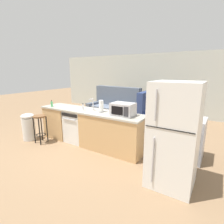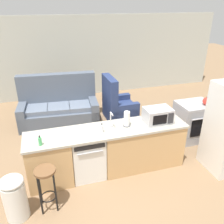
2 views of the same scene
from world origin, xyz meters
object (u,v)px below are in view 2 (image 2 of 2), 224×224
object	(u,v)px
paper_towel_roll	(127,119)
armchair	(117,107)
stove_range	(193,121)
bar_stool	(46,181)
couch	(59,108)
microwave	(158,115)
dish_soap_bottle	(40,141)
kettle	(207,101)
trash_bin	(15,197)
dishwasher	(87,155)
soap_bottle	(102,129)

from	to	relation	value
paper_towel_roll	armchair	size ratio (longest dim) A/B	0.24
stove_range	paper_towel_roll	xyz separation A→B (m)	(-1.84, -0.52, 0.59)
paper_towel_roll	bar_stool	size ratio (longest dim) A/B	0.38
couch	microwave	bearing A→B (deg)	-54.57
stove_range	microwave	bearing A→B (deg)	-155.93
paper_towel_roll	dish_soap_bottle	xyz separation A→B (m)	(-1.53, -0.21, -0.07)
dish_soap_bottle	couch	xyz separation A→B (m)	(0.48, 2.52, -0.58)
paper_towel_roll	kettle	distance (m)	2.05
stove_range	trash_bin	world-z (taller)	stove_range
kettle	armchair	size ratio (longest dim) A/B	0.17
dish_soap_bottle	kettle	size ratio (longest dim) A/B	0.86
dishwasher	kettle	size ratio (longest dim) A/B	4.10
dishwasher	armchair	size ratio (longest dim) A/B	0.70
dishwasher	armchair	bearing A→B (deg)	59.07
microwave	stove_range	bearing A→B (deg)	24.07
couch	bar_stool	bearing A→B (deg)	-98.74
paper_towel_roll	kettle	size ratio (longest dim) A/B	1.38
armchair	dish_soap_bottle	bearing A→B (deg)	-131.73
soap_bottle	kettle	size ratio (longest dim) A/B	0.86
dishwasher	armchair	distance (m)	2.41
kettle	couch	xyz separation A→B (m)	(-3.06, 1.91, -0.59)
soap_bottle	trash_bin	xyz separation A→B (m)	(-1.49, -0.59, -0.59)
bar_stool	couch	world-z (taller)	couch
paper_towel_roll	bar_stool	world-z (taller)	paper_towel_roll
bar_stool	trash_bin	xyz separation A→B (m)	(-0.47, -0.04, -0.16)
trash_bin	couch	world-z (taller)	couch
paper_towel_roll	stove_range	bearing A→B (deg)	15.92
stove_range	armchair	size ratio (longest dim) A/B	0.75
bar_stool	microwave	bearing A→B (deg)	16.29
stove_range	paper_towel_roll	world-z (taller)	paper_towel_roll
dish_soap_bottle	kettle	world-z (taller)	kettle
armchair	microwave	bearing A→B (deg)	-86.42
soap_bottle	dishwasher	bearing A→B (deg)	164.99
trash_bin	stove_range	bearing A→B (deg)	17.54
couch	soap_bottle	bearing A→B (deg)	-76.85
soap_bottle	bar_stool	size ratio (longest dim) A/B	0.24
dish_soap_bottle	trash_bin	distance (m)	0.88
microwave	couch	size ratio (longest dim) A/B	0.24
bar_stool	armchair	distance (m)	3.35
dishwasher	microwave	bearing A→B (deg)	-0.05
kettle	trash_bin	distance (m)	4.17
paper_towel_roll	trash_bin	distance (m)	2.20
dishwasher	microwave	distance (m)	1.50
dishwasher	kettle	distance (m)	2.86
dishwasher	armchair	world-z (taller)	armchair
couch	trash_bin	bearing A→B (deg)	-107.15
microwave	bar_stool	distance (m)	2.26
dishwasher	stove_range	distance (m)	2.66
dish_soap_bottle	armchair	bearing A→B (deg)	48.27
dishwasher	trash_bin	world-z (taller)	dishwasher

